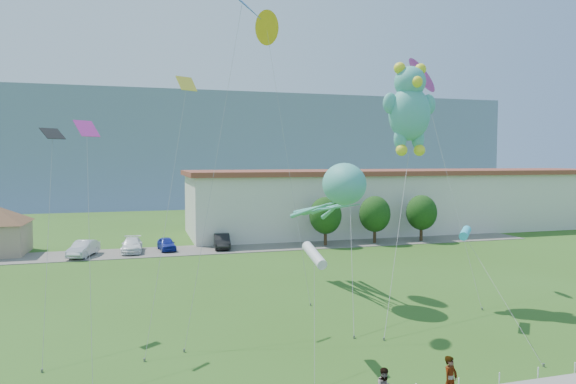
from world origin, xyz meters
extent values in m
cube|color=#59544C|center=(0.00, 35.00, 0.03)|extent=(70.00, 6.00, 0.06)
cube|color=slate|center=(0.00, 120.00, 12.50)|extent=(160.00, 50.00, 25.00)
cube|color=beige|center=(26.00, 44.00, 3.80)|extent=(60.00, 14.00, 7.60)
cube|color=brown|center=(26.00, 44.00, 7.90)|extent=(61.00, 15.00, 0.60)
cylinder|color=white|center=(3.00, -1.30, 0.25)|extent=(0.05, 0.05, 0.50)
cylinder|color=white|center=(5.00, -1.30, 0.25)|extent=(0.05, 0.05, 0.50)
cylinder|color=white|center=(7.00, -1.30, 0.25)|extent=(0.05, 0.05, 0.50)
cylinder|color=white|center=(9.00, -1.30, 0.25)|extent=(0.05, 0.05, 0.50)
cylinder|color=#3F2B19|center=(10.00, 34.00, 1.10)|extent=(0.36, 0.36, 2.20)
ellipsoid|color=#14380F|center=(10.00, 34.00, 3.40)|extent=(3.60, 3.60, 4.14)
cylinder|color=#3F2B19|center=(16.00, 34.00, 1.10)|extent=(0.36, 0.36, 2.20)
ellipsoid|color=#14380F|center=(16.00, 34.00, 3.40)|extent=(3.60, 3.60, 4.14)
cylinder|color=#3F2B19|center=(22.00, 34.00, 1.10)|extent=(0.36, 0.36, 2.20)
ellipsoid|color=#14380F|center=(22.00, 34.00, 3.40)|extent=(3.60, 3.60, 4.14)
imported|color=gray|center=(1.73, -2.59, 1.07)|extent=(0.84, 0.72, 1.94)
imported|color=#B7B8BE|center=(-15.25, 34.32, 0.83)|extent=(2.91, 4.97, 1.55)
imported|color=white|center=(-10.69, 35.55, 0.78)|extent=(2.15, 5.00, 1.44)
imported|color=#1C299B|center=(-7.19, 35.70, 0.73)|extent=(2.05, 4.07, 1.33)
imported|color=black|center=(-1.39, 35.31, 0.83)|extent=(2.05, 4.79, 1.54)
ellipsoid|color=#45AB98|center=(3.26, 12.09, 7.98)|extent=(2.79, 3.63, 2.79)
sphere|color=white|center=(2.76, 11.00, 8.28)|extent=(0.44, 0.44, 0.44)
sphere|color=white|center=(3.76, 11.00, 8.28)|extent=(0.44, 0.44, 0.44)
cylinder|color=slate|center=(1.24, 5.57, 0.08)|extent=(0.10, 0.10, 0.16)
cylinder|color=gray|center=(2.25, 8.33, 3.67)|extent=(2.05, 5.55, 7.04)
ellipsoid|color=#45AB98|center=(7.87, 11.86, 12.68)|extent=(2.90, 2.46, 3.62)
sphere|color=#45AB98|center=(7.87, 11.86, 14.79)|extent=(2.12, 2.12, 2.12)
sphere|color=yellow|center=(7.09, 11.86, 15.69)|extent=(0.78, 0.78, 0.78)
sphere|color=yellow|center=(8.65, 11.86, 15.69)|extent=(0.78, 0.78, 0.78)
sphere|color=yellow|center=(7.87, 10.96, 14.68)|extent=(0.78, 0.78, 0.78)
ellipsoid|color=#45AB98|center=(6.42, 11.86, 13.35)|extent=(1.00, 0.71, 1.40)
ellipsoid|color=#45AB98|center=(9.31, 11.86, 13.35)|extent=(1.00, 0.71, 1.40)
ellipsoid|color=#45AB98|center=(7.20, 11.86, 11.01)|extent=(0.89, 0.78, 1.45)
ellipsoid|color=#45AB98|center=(8.53, 11.86, 11.01)|extent=(0.89, 0.78, 1.45)
sphere|color=yellow|center=(7.20, 11.63, 10.23)|extent=(0.78, 0.78, 0.78)
sphere|color=yellow|center=(8.53, 11.63, 10.23)|extent=(0.78, 0.78, 0.78)
cylinder|color=slate|center=(2.64, 4.85, 0.08)|extent=(0.10, 0.10, 0.16)
cylinder|color=gray|center=(5.25, 8.35, 5.08)|extent=(5.26, 7.04, 9.86)
cone|color=blue|center=(-3.58, 11.78, 19.13)|extent=(1.80, 1.33, 1.33)
cylinder|color=slate|center=(-7.70, 6.09, 0.08)|extent=(0.10, 0.10, 0.16)
cylinder|color=gray|center=(-5.64, 8.94, 9.55)|extent=(4.15, 5.73, 18.78)
cylinder|color=silver|center=(-1.65, 3.76, 5.00)|extent=(0.50, 2.25, 0.87)
cylinder|color=gray|center=(-2.24, 2.00, 2.48)|extent=(1.19, 3.53, 4.65)
cube|color=#DE319F|center=(-12.25, 8.86, 11.18)|extent=(1.29, 1.29, 0.86)
cylinder|color=gray|center=(-11.94, 5.46, 5.57)|extent=(0.66, 6.82, 10.84)
cylinder|color=#31BFDE|center=(8.80, 6.72, 5.26)|extent=(0.50, 2.25, 0.87)
cylinder|color=slate|center=(8.18, -0.34, 0.08)|extent=(0.10, 0.10, 0.16)
cylinder|color=gray|center=(8.49, 3.19, 2.61)|extent=(0.64, 7.07, 4.92)
cube|color=gold|center=(-6.93, 11.91, 14.11)|extent=(1.29, 1.29, 0.86)
cylinder|color=slate|center=(-9.61, 5.39, 0.08)|extent=(0.10, 0.10, 0.16)
cylinder|color=gray|center=(-8.27, 8.65, 7.03)|extent=(2.71, 6.55, 13.76)
cube|color=black|center=(-14.40, 12.28, 11.06)|extent=(1.29, 1.29, 0.86)
cylinder|color=slate|center=(-14.06, 5.37, 0.08)|extent=(0.10, 0.10, 0.16)
cylinder|color=gray|center=(-14.23, 8.82, 5.51)|extent=(0.36, 6.93, 10.72)
cone|color=yellow|center=(-0.18, 19.39, 19.66)|extent=(1.80, 1.33, 1.33)
cylinder|color=slate|center=(0.95, 12.11, 0.08)|extent=(0.10, 0.10, 0.16)
cylinder|color=gray|center=(0.38, 15.75, 9.81)|extent=(1.16, 7.31, 19.30)
cone|color=#D237DE|center=(11.62, 16.70, 16.21)|extent=(1.80, 1.33, 1.33)
cylinder|color=slate|center=(11.19, 8.17, 0.08)|extent=(0.10, 0.10, 0.16)
cylinder|color=gray|center=(11.41, 12.43, 8.08)|extent=(0.46, 8.55, 15.86)
camera|label=1|loc=(-9.57, -19.38, 9.58)|focal=32.00mm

